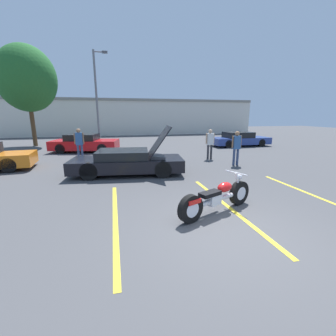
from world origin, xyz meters
name	(u,v)px	position (x,y,z in m)	size (l,w,h in m)	color
ground_plane	(228,233)	(0.00, 0.00, 0.00)	(80.00, 80.00, 0.00)	#474749
parking_stripe_foreground	(115,218)	(-2.38, 1.30, 0.00)	(0.12, 4.94, 0.01)	yellow
parking_stripe_middle	(228,207)	(0.70, 1.30, 0.00)	(0.12, 4.94, 0.01)	yellow
parking_stripe_back	(318,197)	(3.77, 1.30, 0.00)	(0.12, 4.94, 0.01)	yellow
far_building	(131,116)	(0.00, 26.18, 2.34)	(32.00, 4.20, 4.40)	beige
light_pole	(97,94)	(-3.46, 16.92, 4.22)	(1.21, 0.28, 7.68)	slate
tree_background	(27,79)	(-8.55, 16.37, 5.18)	(4.31, 4.31, 7.67)	brown
motorcycle	(217,198)	(0.21, 1.04, 0.41)	(2.40, 1.19, 0.98)	black
show_car_hood_open	(128,162)	(-1.77, 5.56, 0.54)	(4.86, 2.36, 2.05)	black
parked_car_right_row	(239,139)	(7.69, 12.50, 0.54)	(4.73, 1.84, 1.14)	navy
parked_car_mid_row	(85,143)	(-4.27, 12.42, 0.58)	(4.68, 2.78, 1.22)	red
spectator_near_motorcycle	(79,141)	(-4.18, 9.28, 1.06)	(0.52, 0.23, 1.76)	#38476B
spectator_by_show_car	(210,142)	(3.03, 7.89, 1.01)	(0.52, 0.22, 1.70)	#333338
spectator_midground	(236,145)	(3.64, 6.06, 1.02)	(0.52, 0.22, 1.71)	#38476B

